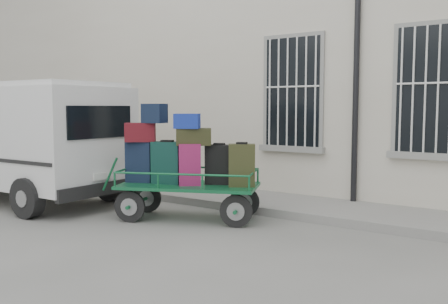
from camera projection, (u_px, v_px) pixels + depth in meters
ground at (225, 233)px, 7.74m from camera, size 80.00×80.00×0.00m
building at (357, 63)px, 11.95m from camera, size 24.00×5.15×6.00m
sidewalk at (291, 205)px, 9.52m from camera, size 24.00×1.70×0.15m
luggage_cart at (185, 165)px, 8.60m from camera, size 2.78×1.92×2.00m
van at (21, 135)px, 10.29m from camera, size 4.85×2.30×2.41m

